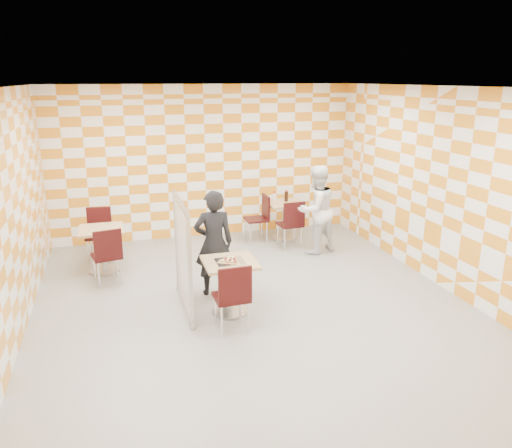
{
  "coord_description": "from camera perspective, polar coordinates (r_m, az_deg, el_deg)",
  "views": [
    {
      "loc": [
        -1.74,
        -6.21,
        3.11
      ],
      "look_at": [
        0.1,
        0.2,
        1.15
      ],
      "focal_mm": 35.0,
      "sensor_mm": 36.0,
      "label": 1
    }
  ],
  "objects": [
    {
      "name": "partition",
      "position": [
        6.87,
        -8.37,
        -3.54
      ],
      "size": [
        0.08,
        1.38,
        1.55
      ],
      "color": "white",
      "rests_on": "ground"
    },
    {
      "name": "empty_table",
      "position": [
        8.59,
        -17.16,
        -2.01
      ],
      "size": [
        0.7,
        0.7,
        0.75
      ],
      "color": "tan",
      "rests_on": "ground"
    },
    {
      "name": "chair_main_front",
      "position": [
        6.24,
        -2.65,
        -7.92
      ],
      "size": [
        0.44,
        0.45,
        0.92
      ],
      "color": "black",
      "rests_on": "ground"
    },
    {
      "name": "sport_bottle",
      "position": [
        9.92,
        2.08,
        3.12
      ],
      "size": [
        0.06,
        0.06,
        0.2
      ],
      "color": "white",
      "rests_on": "second_table"
    },
    {
      "name": "chair_second_front",
      "position": [
        9.32,
        4.12,
        0.35
      ],
      "size": [
        0.45,
        0.46,
        0.92
      ],
      "color": "black",
      "rests_on": "ground"
    },
    {
      "name": "main_table",
      "position": [
        6.79,
        -2.99,
        -6.16
      ],
      "size": [
        0.7,
        0.7,
        0.75
      ],
      "color": "tan",
      "rests_on": "ground"
    },
    {
      "name": "chair_second_side",
      "position": [
        9.75,
        0.54,
        1.11
      ],
      "size": [
        0.44,
        0.43,
        0.92
      ],
      "color": "black",
      "rests_on": "ground"
    },
    {
      "name": "pizza_on_foil",
      "position": [
        6.69,
        -2.99,
        -4.16
      ],
      "size": [
        0.4,
        0.4,
        0.04
      ],
      "color": "silver",
      "rests_on": "main_table"
    },
    {
      "name": "man_dark",
      "position": [
        7.31,
        -4.84,
        -2.19
      ],
      "size": [
        0.59,
        0.4,
        1.58
      ],
      "primitive_type": "imported",
      "rotation": [
        0.0,
        0.0,
        3.1
      ],
      "color": "black",
      "rests_on": "ground"
    },
    {
      "name": "second_table",
      "position": [
        9.92,
        3.27,
        1.14
      ],
      "size": [
        0.7,
        0.7,
        0.75
      ],
      "color": "tan",
      "rests_on": "ground"
    },
    {
      "name": "chair_empty_near",
      "position": [
        7.98,
        -16.63,
        -3.11
      ],
      "size": [
        0.5,
        0.51,
        0.92
      ],
      "color": "black",
      "rests_on": "ground"
    },
    {
      "name": "chair_empty_far",
      "position": [
        9.2,
        -17.49,
        -0.6
      ],
      "size": [
        0.47,
        0.48,
        0.92
      ],
      "color": "black",
      "rests_on": "ground"
    },
    {
      "name": "man_white",
      "position": [
        9.11,
        6.89,
        1.64
      ],
      "size": [
        0.94,
        0.83,
        1.62
      ],
      "primitive_type": "imported",
      "rotation": [
        0.0,
        0.0,
        3.46
      ],
      "color": "white",
      "rests_on": "ground"
    },
    {
      "name": "room_shell",
      "position": [
        7.16,
        -1.53,
        3.37
      ],
      "size": [
        7.0,
        7.0,
        7.0
      ],
      "color": "gray",
      "rests_on": "ground"
    },
    {
      "name": "soda_bottle",
      "position": [
        9.92,
        3.48,
        3.2
      ],
      "size": [
        0.07,
        0.07,
        0.23
      ],
      "color": "black",
      "rests_on": "second_table"
    }
  ]
}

